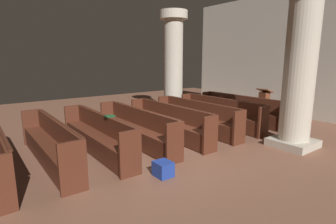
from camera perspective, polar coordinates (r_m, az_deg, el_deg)
The scene contains 14 objects.
ground_plane at distance 6.27m, azimuth -0.78°, elevation -8.24°, with size 19.20×19.20×0.00m, color brown.
back_wall at distance 10.68m, azimuth 27.09°, elevation 10.97°, with size 10.00×0.16×4.50m, color beige.
pew_row_0 at distance 9.29m, azimuth 15.27°, elevation 0.83°, with size 3.20×0.46×0.86m.
pew_row_1 at distance 8.52m, azimuth 11.08°, elevation 0.10°, with size 3.20×0.46×0.86m.
pew_row_2 at distance 7.81m, azimuth 6.09°, elevation -0.78°, with size 3.20×0.47×0.86m.
pew_row_3 at distance 7.18m, azimuth 0.15°, elevation -1.82°, with size 3.20×0.46×0.86m.
pew_row_4 at distance 6.63m, azimuth -6.85°, elevation -3.01°, with size 3.20×0.46×0.86m.
pew_row_5 at distance 6.21m, azimuth -14.98°, elevation -4.34°, with size 3.20×0.47×0.86m.
pew_row_6 at distance 5.93m, azimuth -24.11°, elevation -5.72°, with size 3.20×0.46×0.86m.
pillar_aisle_side at distance 6.91m, azimuth 26.53°, elevation 9.14°, with size 1.03×1.03×3.81m.
pillar_far_side at distance 10.12m, azimuth 1.15°, elevation 10.69°, with size 1.03×1.03×3.81m.
lectern at distance 9.95m, azimuth 19.83°, elevation 1.17°, with size 0.48×0.45×1.08m.
hymn_book at distance 5.91m, azimuth -12.38°, elevation -0.86°, with size 0.17×0.20×0.03m, color #194723.
kneeler_box_blue at distance 4.94m, azimuth -1.06°, elevation -12.11°, with size 0.33×0.29×0.28m, color navy.
Camera 1 is at (4.77, -3.48, 2.11)m, focal length 28.40 mm.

